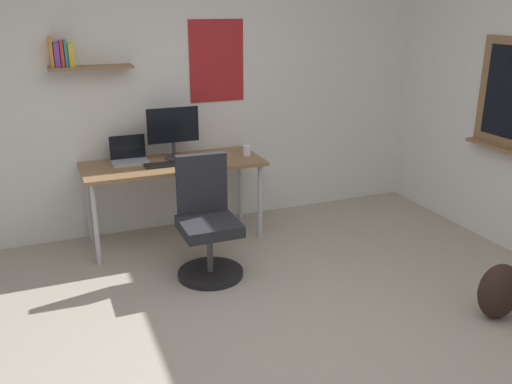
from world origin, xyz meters
The scene contains 10 objects.
ground_plane centered at (0.00, 0.00, 0.00)m, with size 5.20×5.20×0.00m, color #9E9384.
wall_back centered at (-0.01, 2.45, 1.30)m, with size 5.00×0.30×2.60m.
desk centered at (-0.25, 2.05, 0.66)m, with size 1.57×0.64×0.73m.
office_chair centered at (-0.17, 1.31, 0.41)m, with size 0.52×0.52×0.95m.
laptop centered at (-0.60, 2.20, 0.79)m, with size 0.31×0.21×0.23m.
monitor_primary centered at (-0.21, 2.15, 1.00)m, with size 0.46×0.17×0.46m.
keyboard centered at (-0.33, 1.97, 0.74)m, with size 0.37×0.13×0.02m, color black.
computer_mouse centered at (-0.05, 1.97, 0.75)m, with size 0.10×0.06×0.03m, color #262628.
coffee_mug centered at (0.44, 2.02, 0.78)m, with size 0.08×0.08×0.09m, color silver.
backpack centered at (1.47, -0.08, 0.20)m, with size 0.32×0.22×0.40m, color black.
Camera 1 is at (-1.30, -2.50, 2.05)m, focal length 38.26 mm.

